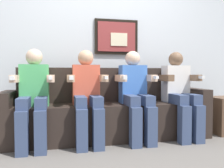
# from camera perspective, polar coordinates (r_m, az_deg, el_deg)

# --- Properties ---
(ground_plane) EXTENTS (6.42, 6.42, 0.00)m
(ground_plane) POSITION_cam_1_polar(r_m,az_deg,el_deg) (2.80, 0.70, -14.58)
(ground_plane) COLOR #66605B
(back_wall_assembly) EXTENTS (4.94, 0.10, 2.60)m
(back_wall_assembly) POSITION_cam_1_polar(r_m,az_deg,el_deg) (3.46, -2.20, 10.45)
(back_wall_assembly) COLOR silver
(back_wall_assembly) RESTS_ON ground_plane
(couch) EXTENTS (2.54, 0.58, 0.90)m
(couch) POSITION_cam_1_polar(r_m,az_deg,el_deg) (3.04, -0.74, -7.17)
(couch) COLOR #2D231E
(couch) RESTS_ON ground_plane
(person_leftmost) EXTENTS (0.46, 0.56, 1.11)m
(person_leftmost) POSITION_cam_1_polar(r_m,az_deg,el_deg) (2.79, -18.37, -2.11)
(person_leftmost) COLOR #4CB266
(person_leftmost) RESTS_ON ground_plane
(person_left_center) EXTENTS (0.46, 0.56, 1.11)m
(person_left_center) POSITION_cam_1_polar(r_m,az_deg,el_deg) (2.79, -6.05, -1.98)
(person_left_center) COLOR #D8593F
(person_left_center) RESTS_ON ground_plane
(person_right_center) EXTENTS (0.46, 0.56, 1.11)m
(person_right_center) POSITION_cam_1_polar(r_m,az_deg,el_deg) (2.92, 5.70, -1.78)
(person_right_center) COLOR #3F72CC
(person_right_center) RESTS_ON ground_plane
(person_rightmost) EXTENTS (0.46, 0.56, 1.11)m
(person_rightmost) POSITION_cam_1_polar(r_m,az_deg,el_deg) (3.16, 16.05, -1.54)
(person_rightmost) COLOR white
(person_rightmost) RESTS_ON ground_plane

